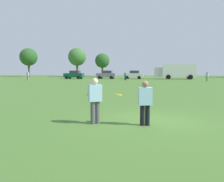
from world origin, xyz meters
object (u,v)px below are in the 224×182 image
object	(u,v)px
frisbee	(118,95)
parked_car_center	(134,75)
player_thrower	(95,98)
bystander_far_jogger	(28,75)
bystander_sideline_watcher	(207,76)
traffic_cone	(89,93)
parked_car_mid_left	(106,75)
parked_car_near_left	(74,75)
box_truck	(176,71)
player_defender	(145,101)
bystander_field_marshal	(125,76)

from	to	relation	value
frisbee	parked_car_center	world-z (taller)	parked_car_center
player_thrower	bystander_far_jogger	bearing A→B (deg)	119.69
bystander_sideline_watcher	bystander_far_jogger	world-z (taller)	bystander_far_jogger
traffic_cone	bystander_sideline_watcher	world-z (taller)	bystander_sideline_watcher
parked_car_mid_left	bystander_sideline_watcher	distance (m)	21.08
parked_car_near_left	parked_car_mid_left	size ratio (longest dim) A/B	1.00
parked_car_near_left	box_truck	size ratio (longest dim) A/B	0.50
player_defender	bystander_far_jogger	distance (m)	40.04
bystander_field_marshal	parked_car_center	bearing A→B (deg)	79.58
parked_car_near_left	bystander_far_jogger	world-z (taller)	parked_car_near_left
bystander_sideline_watcher	bystander_field_marshal	bearing A→B (deg)	169.89
traffic_cone	bystander_far_jogger	xyz separation A→B (m)	(-17.03, 24.57, 0.73)
traffic_cone	bystander_sideline_watcher	size ratio (longest dim) A/B	0.29
parked_car_near_left	bystander_field_marshal	distance (m)	12.74
parked_car_mid_left	bystander_sideline_watcher	xyz separation A→B (m)	(18.80, -9.54, 0.02)
parked_car_mid_left	parked_car_center	size ratio (longest dim) A/B	1.00
player_thrower	bystander_sideline_watcher	xyz separation A→B (m)	(12.86, 34.16, 0.01)
frisbee	bystander_sideline_watcher	size ratio (longest dim) A/B	0.16
player_defender	bystander_field_marshal	distance (m)	36.88
player_defender	traffic_cone	bearing A→B (deg)	113.57
traffic_cone	parked_car_mid_left	xyz separation A→B (m)	(-3.61, 34.32, 0.69)
parked_car_mid_left	player_defender	bearing A→B (deg)	-79.99
frisbee	box_truck	bearing A→B (deg)	79.43
frisbee	parked_car_near_left	xyz separation A→B (m)	(-13.64, 42.04, -0.13)
player_thrower	parked_car_mid_left	xyz separation A→B (m)	(-5.93, 43.70, -0.01)
traffic_cone	parked_car_mid_left	world-z (taller)	parked_car_mid_left
parked_car_near_left	bystander_far_jogger	bearing A→B (deg)	-128.50
player_thrower	parked_car_near_left	xyz separation A→B (m)	(-12.80, 42.19, -0.01)
frisbee	bystander_field_marshal	world-z (taller)	bystander_field_marshal
bystander_far_jogger	bystander_field_marshal	size ratio (longest dim) A/B	1.11
player_thrower	player_defender	distance (m)	1.79
player_defender	traffic_cone	distance (m)	10.31
player_defender	parked_car_near_left	size ratio (longest dim) A/B	0.37
frisbee	parked_car_mid_left	size ratio (longest dim) A/B	0.06
frisbee	traffic_cone	bearing A→B (deg)	108.92
player_thrower	frisbee	size ratio (longest dim) A/B	6.06
traffic_cone	bystander_field_marshal	xyz separation A→B (m)	(1.01, 27.31, 0.64)
traffic_cone	parked_car_mid_left	size ratio (longest dim) A/B	0.11
box_truck	bystander_far_jogger	size ratio (longest dim) A/B	5.07
frisbee	box_truck	size ratio (longest dim) A/B	0.03
bystander_sideline_watcher	parked_car_near_left	bearing A→B (deg)	162.62
parked_car_mid_left	parked_car_center	world-z (taller)	same
player_thrower	frisbee	distance (m)	0.86
box_truck	bystander_sideline_watcher	bearing A→B (deg)	-67.65
parked_car_mid_left	parked_car_center	distance (m)	5.98
parked_car_near_left	bystander_far_jogger	size ratio (longest dim) A/B	2.53
traffic_cone	box_truck	size ratio (longest dim) A/B	0.06
player_thrower	bystander_field_marshal	bearing A→B (deg)	92.05
bystander_field_marshal	traffic_cone	bearing A→B (deg)	-92.13
frisbee	parked_car_near_left	world-z (taller)	parked_car_near_left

